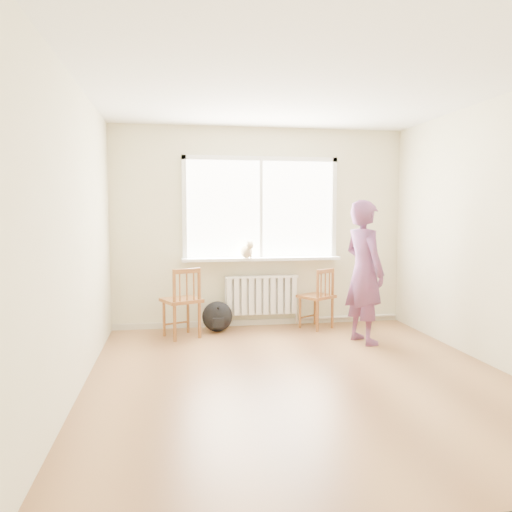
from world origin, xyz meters
name	(u,v)px	position (x,y,z in m)	size (l,w,h in m)	color
floor	(301,377)	(0.00, 0.00, 0.00)	(4.50, 4.50, 0.00)	#9B6A3F
ceiling	(304,85)	(0.00, 0.00, 2.70)	(4.50, 4.50, 0.00)	white
back_wall	(260,228)	(0.00, 2.25, 1.35)	(4.00, 0.01, 2.70)	beige
window	(261,205)	(0.00, 2.22, 1.66)	(2.12, 0.05, 1.42)	white
windowsill	(262,259)	(0.00, 2.14, 0.93)	(2.15, 0.22, 0.04)	white
radiator	(261,294)	(0.00, 2.16, 0.44)	(1.00, 0.12, 0.55)	white
heating_pipe	(348,317)	(1.25, 2.19, 0.08)	(0.04, 0.04, 1.40)	silver
baseboard	(261,322)	(0.00, 2.23, 0.04)	(4.00, 0.03, 0.08)	beige
chair_left	(183,303)	(-1.07, 1.69, 0.44)	(0.56, 0.55, 0.88)	brown
chair_right	(319,298)	(0.73, 1.89, 0.41)	(0.55, 0.54, 0.82)	brown
person	(364,272)	(1.06, 1.12, 0.85)	(0.62, 0.41, 1.70)	#B5403C
cat	(247,251)	(-0.22, 2.06, 1.05)	(0.21, 0.36, 0.25)	beige
backpack	(217,316)	(-0.62, 1.95, 0.20)	(0.40, 0.30, 0.40)	black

